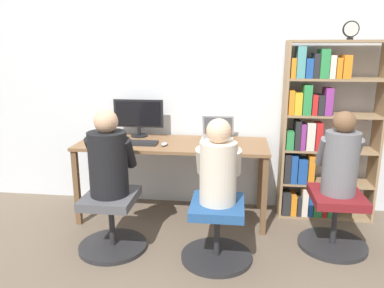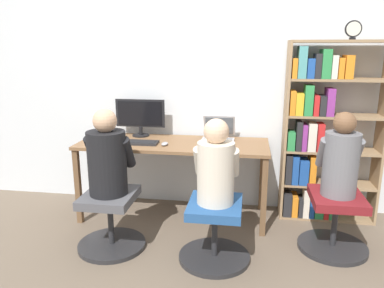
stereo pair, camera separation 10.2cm
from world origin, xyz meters
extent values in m
plane|color=brown|center=(0.00, 0.00, 0.00)|extent=(14.00, 14.00, 0.00)
cube|color=silver|center=(0.00, 0.73, 1.30)|extent=(10.00, 0.05, 2.60)
cube|color=brown|center=(0.00, 0.33, 0.75)|extent=(1.82, 0.66, 0.03)
cube|color=brown|center=(-0.87, 0.04, 0.37)|extent=(0.05, 0.05, 0.73)
cube|color=brown|center=(0.87, 0.04, 0.37)|extent=(0.05, 0.05, 0.73)
cube|color=brown|center=(-0.87, 0.62, 0.37)|extent=(0.05, 0.05, 0.73)
cube|color=brown|center=(0.87, 0.62, 0.37)|extent=(0.05, 0.05, 0.73)
cylinder|color=black|center=(-0.39, 0.55, 0.77)|extent=(0.18, 0.18, 0.01)
cylinder|color=black|center=(-0.39, 0.55, 0.82)|extent=(0.04, 0.04, 0.08)
cube|color=black|center=(-0.39, 0.55, 1.00)|extent=(0.51, 0.02, 0.28)
cube|color=black|center=(-0.39, 0.54, 1.00)|extent=(0.46, 0.01, 0.24)
cube|color=#B7B7BC|center=(0.42, 0.42, 0.77)|extent=(0.31, 0.24, 0.02)
cube|color=gray|center=(0.42, 0.42, 0.78)|extent=(0.28, 0.19, 0.00)
cube|color=#B7B7BC|center=(0.42, 0.59, 0.89)|extent=(0.31, 0.11, 0.22)
cube|color=slate|center=(0.42, 0.58, 0.89)|extent=(0.28, 0.09, 0.18)
cube|color=#232326|center=(-0.36, 0.23, 0.77)|extent=(0.45, 0.16, 0.02)
cube|color=black|center=(-0.36, 0.23, 0.79)|extent=(0.41, 0.13, 0.00)
ellipsoid|color=#99999E|center=(-0.06, 0.21, 0.78)|extent=(0.06, 0.11, 0.03)
cylinder|color=#262628|center=(-0.40, -0.36, 0.02)|extent=(0.57, 0.57, 0.04)
cylinder|color=#262628|center=(-0.40, -0.36, 0.23)|extent=(0.05, 0.05, 0.38)
cube|color=#4C4C51|center=(-0.40, -0.36, 0.45)|extent=(0.41, 0.47, 0.07)
cylinder|color=#262628|center=(0.48, -0.42, 0.02)|extent=(0.57, 0.57, 0.04)
cylinder|color=#262628|center=(0.48, -0.42, 0.23)|extent=(0.05, 0.05, 0.38)
cube|color=#234C84|center=(0.48, -0.42, 0.45)|extent=(0.41, 0.47, 0.07)
cylinder|color=black|center=(-0.40, -0.36, 0.75)|extent=(0.31, 0.31, 0.52)
sphere|color=tan|center=(-0.40, -0.36, 1.09)|extent=(0.19, 0.19, 0.19)
cylinder|color=black|center=(-0.55, -0.29, 0.82)|extent=(0.09, 0.22, 0.29)
cylinder|color=black|center=(-0.25, -0.29, 0.82)|extent=(0.09, 0.22, 0.29)
cylinder|color=beige|center=(0.48, -0.42, 0.73)|extent=(0.28, 0.28, 0.48)
sphere|color=beige|center=(0.48, -0.42, 1.05)|extent=(0.19, 0.19, 0.19)
cylinder|color=beige|center=(0.35, -0.35, 0.80)|extent=(0.08, 0.20, 0.27)
cylinder|color=beige|center=(0.61, -0.35, 0.80)|extent=(0.08, 0.20, 0.27)
cube|color=#997A56|center=(1.06, 0.53, 0.86)|extent=(0.02, 0.28, 1.71)
cube|color=#997A56|center=(1.94, 0.53, 0.86)|extent=(0.02, 0.28, 1.71)
cube|color=#997A56|center=(1.50, 0.53, 0.01)|extent=(0.85, 0.27, 0.02)
cube|color=#997A56|center=(1.50, 0.53, 0.35)|extent=(0.85, 0.27, 0.02)
cube|color=#997A56|center=(1.50, 0.53, 0.69)|extent=(0.85, 0.27, 0.02)
cube|color=#997A56|center=(1.50, 0.53, 1.03)|extent=(0.85, 0.27, 0.02)
cube|color=#997A56|center=(1.50, 0.53, 1.36)|extent=(0.85, 0.27, 0.02)
cube|color=#997A56|center=(1.50, 0.53, 1.70)|extent=(0.85, 0.27, 0.02)
cube|color=#262628|center=(1.12, 0.47, 0.14)|extent=(0.08, 0.16, 0.23)
cube|color=orange|center=(1.19, 0.50, 0.13)|extent=(0.06, 0.20, 0.20)
cube|color=#262628|center=(1.25, 0.49, 0.11)|extent=(0.04, 0.19, 0.18)
cube|color=silver|center=(1.30, 0.47, 0.17)|extent=(0.06, 0.16, 0.28)
cube|color=#1E4C9E|center=(1.36, 0.48, 0.12)|extent=(0.04, 0.18, 0.20)
cube|color=#2D8C47|center=(1.42, 0.50, 0.14)|extent=(0.08, 0.21, 0.23)
cube|color=red|center=(1.49, 0.50, 0.11)|extent=(0.04, 0.21, 0.18)
cube|color=#2D8C47|center=(1.55, 0.48, 0.12)|extent=(0.07, 0.18, 0.20)
cube|color=#262628|center=(1.11, 0.49, 0.50)|extent=(0.06, 0.19, 0.29)
cube|color=#1E4C9E|center=(1.17, 0.48, 0.50)|extent=(0.06, 0.18, 0.28)
cube|color=#1E4C9E|center=(1.26, 0.49, 0.48)|extent=(0.09, 0.19, 0.24)
cube|color=orange|center=(1.34, 0.50, 0.50)|extent=(0.06, 0.22, 0.28)
cube|color=#2D8C47|center=(1.12, 0.48, 0.79)|extent=(0.07, 0.18, 0.18)
cube|color=#262628|center=(1.19, 0.49, 0.84)|extent=(0.05, 0.18, 0.28)
cube|color=#8C338C|center=(1.24, 0.49, 0.82)|extent=(0.04, 0.20, 0.25)
cube|color=silver|center=(1.30, 0.49, 0.83)|extent=(0.07, 0.20, 0.26)
cube|color=red|center=(1.38, 0.47, 0.83)|extent=(0.06, 0.16, 0.26)
cube|color=orange|center=(1.11, 0.48, 1.15)|extent=(0.05, 0.18, 0.23)
cube|color=gold|center=(1.17, 0.48, 1.14)|extent=(0.07, 0.16, 0.20)
cube|color=#2D8C47|center=(1.25, 0.48, 1.18)|extent=(0.07, 0.16, 0.28)
cube|color=red|center=(1.32, 0.51, 1.13)|extent=(0.05, 0.23, 0.19)
cube|color=#262628|center=(1.38, 0.50, 1.13)|extent=(0.06, 0.22, 0.18)
cube|color=#8C338C|center=(1.44, 0.49, 1.16)|extent=(0.07, 0.19, 0.25)
cube|color=orange|center=(1.10, 0.49, 1.47)|extent=(0.04, 0.19, 0.18)
cube|color=teal|center=(1.17, 0.49, 1.52)|extent=(0.07, 0.20, 0.28)
cube|color=#1E4C9E|center=(1.25, 0.48, 1.47)|extent=(0.06, 0.17, 0.18)
cube|color=#262628|center=(1.31, 0.48, 1.49)|extent=(0.05, 0.18, 0.22)
cube|color=#2D8C47|center=(1.38, 0.50, 1.51)|extent=(0.08, 0.21, 0.26)
cube|color=silver|center=(1.45, 0.51, 1.48)|extent=(0.05, 0.23, 0.21)
cube|color=orange|center=(1.50, 0.49, 1.47)|extent=(0.05, 0.19, 0.18)
cube|color=orange|center=(1.57, 0.49, 1.48)|extent=(0.07, 0.19, 0.21)
cube|color=black|center=(1.58, 0.45, 1.72)|extent=(0.05, 0.03, 0.02)
cylinder|color=black|center=(1.58, 0.45, 1.81)|extent=(0.14, 0.02, 0.14)
cylinder|color=silver|center=(1.58, 0.44, 1.81)|extent=(0.12, 0.00, 0.12)
cylinder|color=#262628|center=(1.45, -0.11, 0.02)|extent=(0.57, 0.57, 0.04)
cylinder|color=#262628|center=(1.45, -0.11, 0.23)|extent=(0.05, 0.05, 0.38)
cube|color=maroon|center=(1.45, -0.11, 0.45)|extent=(0.41, 0.47, 0.07)
cylinder|color=slate|center=(1.45, -0.11, 0.74)|extent=(0.27, 0.27, 0.52)
sphere|color=brown|center=(1.45, -0.11, 1.08)|extent=(0.17, 0.17, 0.17)
cylinder|color=slate|center=(1.32, -0.04, 0.82)|extent=(0.08, 0.21, 0.28)
cylinder|color=slate|center=(1.58, -0.04, 0.82)|extent=(0.08, 0.21, 0.28)
camera|label=1|loc=(0.61, -3.11, 1.64)|focal=35.00mm
camera|label=2|loc=(0.71, -3.10, 1.64)|focal=35.00mm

